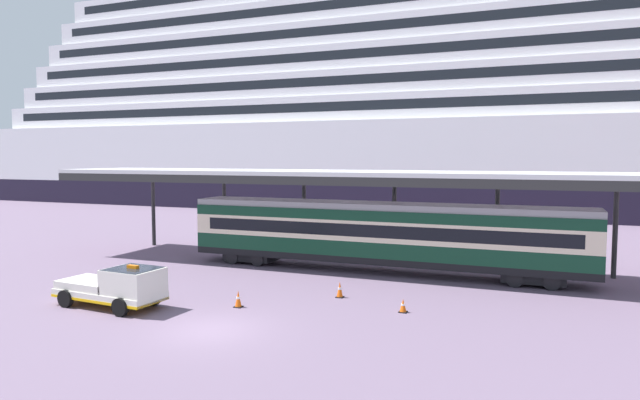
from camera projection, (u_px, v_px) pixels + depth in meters
The scene contains 8 objects.
ground_plane at pixel (210, 330), 21.81m from camera, with size 400.00×400.00×0.00m, color #655369.
cruise_ship at pixel (379, 109), 76.19m from camera, with size 121.52×24.52×38.80m.
platform_canopy at pixel (383, 176), 32.79m from camera, with size 44.20×6.35×5.95m.
train_carriage at pixel (380, 233), 32.63m from camera, with size 23.52×2.81×4.11m.
service_truck at pixel (118, 286), 25.01m from camera, with size 5.33×2.53×2.02m.
traffic_cone_near at pixel (403, 306), 24.30m from camera, with size 0.36×0.36×0.59m.
traffic_cone_mid at pixel (340, 290), 26.87m from camera, with size 0.36×0.36×0.77m.
traffic_cone_far at pixel (238, 299), 25.13m from camera, with size 0.36×0.36×0.75m.
Camera 1 is at (11.94, -18.22, 6.79)m, focal length 31.18 mm.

